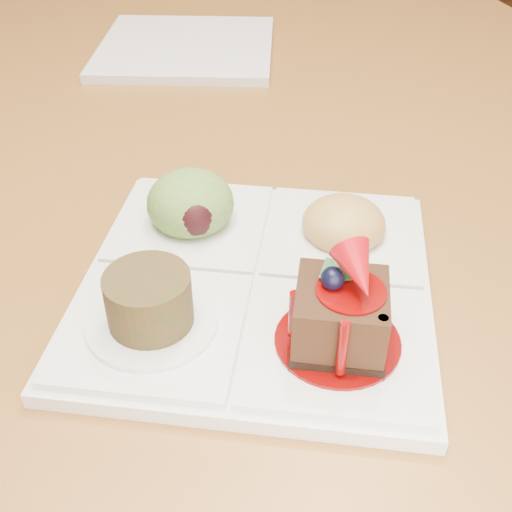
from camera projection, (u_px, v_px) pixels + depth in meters
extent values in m
plane|color=#542918|center=(246.00, 449.00, 1.26)|extent=(6.00, 6.00, 0.00)
cube|color=olive|center=(241.00, 100.00, 0.81)|extent=(1.00, 1.80, 0.04)
cylinder|color=olive|center=(324.00, 86.00, 1.77)|extent=(0.06, 0.06, 0.71)
cylinder|color=black|center=(488.00, 304.00, 1.25)|extent=(0.04, 0.04, 0.46)
cube|color=silver|center=(256.00, 286.00, 0.48)|extent=(0.34, 0.34, 0.01)
cube|color=silver|center=(337.00, 345.00, 0.42)|extent=(0.16, 0.16, 0.01)
cube|color=silver|center=(153.00, 327.00, 0.44)|extent=(0.16, 0.16, 0.01)
cube|color=silver|center=(192.00, 223.00, 0.53)|extent=(0.16, 0.16, 0.01)
cube|color=silver|center=(343.00, 235.00, 0.52)|extent=(0.16, 0.16, 0.01)
cylinder|color=#5C0403|center=(337.00, 341.00, 0.42)|extent=(0.08, 0.08, 0.00)
cube|color=black|center=(338.00, 338.00, 0.42)|extent=(0.08, 0.08, 0.01)
cube|color=black|center=(341.00, 312.00, 0.40)|extent=(0.08, 0.08, 0.04)
cylinder|color=#5C0403|center=(343.00, 289.00, 0.39)|extent=(0.04, 0.04, 0.00)
sphere|color=black|center=(333.00, 278.00, 0.39)|extent=(0.01, 0.01, 0.01)
cone|color=#9F0A11|center=(359.00, 272.00, 0.38)|extent=(0.03, 0.04, 0.04)
cube|color=#124819|center=(341.00, 270.00, 0.40)|extent=(0.01, 0.02, 0.01)
cube|color=#124819|center=(330.00, 270.00, 0.40)|extent=(0.02, 0.02, 0.01)
cylinder|color=#5C0403|center=(343.00, 348.00, 0.38)|extent=(0.01, 0.01, 0.04)
cylinder|color=#5C0403|center=(380.00, 340.00, 0.38)|extent=(0.01, 0.01, 0.04)
cylinder|color=#5C0403|center=(294.00, 314.00, 0.40)|extent=(0.01, 0.01, 0.04)
cylinder|color=silver|center=(152.00, 322.00, 0.43)|extent=(0.09, 0.09, 0.00)
cylinder|color=#492714|center=(149.00, 299.00, 0.42)|extent=(0.06, 0.06, 0.04)
cylinder|color=#42270E|center=(147.00, 284.00, 0.41)|extent=(0.05, 0.05, 0.00)
ellipsoid|color=olive|center=(190.00, 203.00, 0.52)|extent=(0.07, 0.07, 0.05)
ellipsoid|color=black|center=(196.00, 218.00, 0.50)|extent=(0.04, 0.03, 0.03)
ellipsoid|color=#B18040|center=(344.00, 224.00, 0.51)|extent=(0.07, 0.07, 0.04)
cube|color=#DB5110|center=(356.00, 212.00, 0.51)|extent=(0.02, 0.02, 0.02)
cube|color=#437118|center=(333.00, 209.00, 0.52)|extent=(0.02, 0.02, 0.02)
cube|color=#DB5110|center=(328.00, 224.00, 0.50)|extent=(0.02, 0.02, 0.01)
cube|color=#437118|center=(356.00, 230.00, 0.50)|extent=(0.02, 0.02, 0.02)
cube|color=silver|center=(186.00, 47.00, 0.88)|extent=(0.29, 0.29, 0.01)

